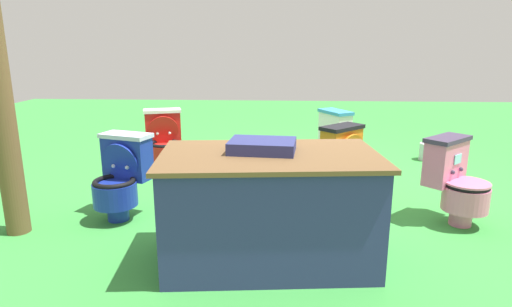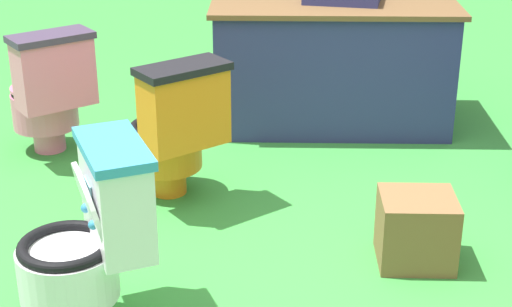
# 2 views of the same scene
# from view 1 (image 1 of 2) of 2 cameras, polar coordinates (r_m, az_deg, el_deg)

# --- Properties ---
(ground) EXTENTS (14.00, 14.00, 0.00)m
(ground) POSITION_cam_1_polar(r_m,az_deg,el_deg) (4.79, 5.53, -3.74)
(ground) COLOR green
(toilet_white) EXTENTS (0.62, 0.59, 0.73)m
(toilet_white) POSITION_cam_1_polar(r_m,az_deg,el_deg) (5.25, 11.25, 1.88)
(toilet_white) COLOR white
(toilet_white) RESTS_ON ground
(toilet_red) EXTENTS (0.53, 0.59, 0.73)m
(toilet_red) POSITION_cam_1_polar(r_m,az_deg,el_deg) (5.21, -12.08, 1.74)
(toilet_red) COLOR red
(toilet_red) RESTS_ON ground
(toilet_orange) EXTENTS (0.63, 0.63, 0.73)m
(toilet_orange) POSITION_cam_1_polar(r_m,az_deg,el_deg) (4.19, 12.25, -1.31)
(toilet_orange) COLOR orange
(toilet_orange) RESTS_ON ground
(toilet_blue) EXTENTS (0.53, 0.59, 0.73)m
(toilet_blue) POSITION_cam_1_polar(r_m,az_deg,el_deg) (3.89, -17.43, -2.85)
(toilet_blue) COLOR #192D9E
(toilet_blue) RESTS_ON ground
(toilet_pink) EXTENTS (0.63, 0.63, 0.73)m
(toilet_pink) POSITION_cam_1_polar(r_m,az_deg,el_deg) (3.97, 24.97, -3.28)
(toilet_pink) COLOR pink
(toilet_pink) RESTS_ON ground
(vendor_table) EXTENTS (1.54, 1.00, 0.85)m
(vendor_table) POSITION_cam_1_polar(r_m,az_deg,el_deg) (2.98, 1.77, -7.05)
(vendor_table) COLOR navy
(vendor_table) RESTS_ON ground
(wooden_post) EXTENTS (0.18, 0.18, 1.82)m
(wooden_post) POSITION_cam_1_polar(r_m,az_deg,el_deg) (3.80, -30.42, 3.71)
(wooden_post) COLOR brown
(wooden_post) RESTS_ON ground
(small_crate) EXTENTS (0.35, 0.32, 0.31)m
(small_crate) POSITION_cam_1_polar(r_m,az_deg,el_deg) (4.69, -2.98, -2.11)
(small_crate) COLOR brown
(small_crate) RESTS_ON ground
(lemon_bucket) EXTENTS (0.22, 0.22, 0.28)m
(lemon_bucket) POSITION_cam_1_polar(r_m,az_deg,el_deg) (6.06, 21.79, 0.29)
(lemon_bucket) COLOR #B7B7BF
(lemon_bucket) RESTS_ON ground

